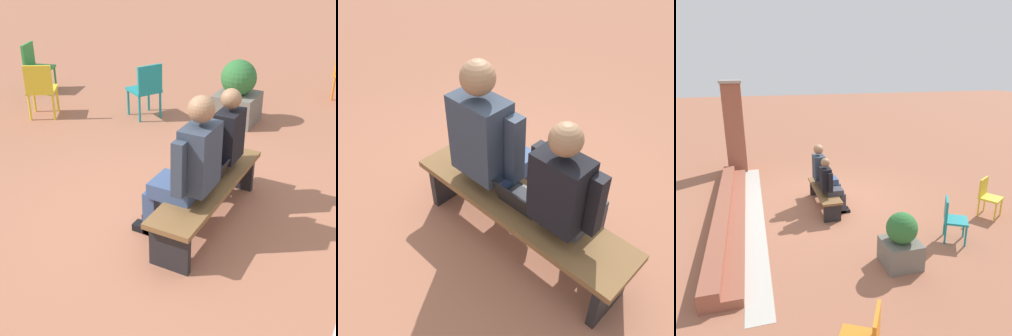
# 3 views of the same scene
# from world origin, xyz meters

# --- Properties ---
(ground_plane) EXTENTS (60.00, 60.00, 0.00)m
(ground_plane) POSITION_xyz_m (0.00, 0.00, 0.00)
(ground_plane) COLOR #9E6047
(concrete_strip) EXTENTS (6.81, 0.40, 0.01)m
(concrete_strip) POSITION_xyz_m (-0.28, 1.87, 0.00)
(concrete_strip) COLOR #B7B2A8
(concrete_strip) RESTS_ON ground
(brick_steps) EXTENTS (6.01, 0.60, 0.30)m
(brick_steps) POSITION_xyz_m (-0.28, 2.42, 0.12)
(brick_steps) COLOR #93513D
(brick_steps) RESTS_ON ground
(brick_pillar_left_of_steps) EXTENTS (0.64, 0.64, 2.77)m
(brick_pillar_left_of_steps) POSITION_xyz_m (3.26, 2.27, 1.40)
(brick_pillar_left_of_steps) COLOR #93513D
(brick_pillar_left_of_steps) RESTS_ON ground
(bench) EXTENTS (1.80, 0.44, 0.45)m
(bench) POSITION_xyz_m (-0.28, 0.27, 0.35)
(bench) COLOR brown
(bench) RESTS_ON ground
(person_student) EXTENTS (0.51, 0.65, 1.29)m
(person_student) POSITION_xyz_m (-0.64, 0.20, 0.70)
(person_student) COLOR #383842
(person_student) RESTS_ON ground
(person_adult) EXTENTS (0.60, 0.75, 1.43)m
(person_adult) POSITION_xyz_m (0.06, 0.20, 0.75)
(person_adult) COLOR #384C75
(person_adult) RESTS_ON ground
(laptop) EXTENTS (0.32, 0.29, 0.21)m
(laptop) POSITION_xyz_m (-0.29, 0.28, 0.50)
(laptop) COLOR black
(laptop) RESTS_ON bench
(plastic_chair_foreground) EXTENTS (0.57, 0.57, 0.84)m
(plastic_chair_foreground) POSITION_xyz_m (-2.44, -1.71, 0.48)
(plastic_chair_foreground) COLOR teal
(plastic_chair_foreground) RESTS_ON ground
(plastic_chair_mid_courtyard) EXTENTS (0.58, 0.58, 0.84)m
(plastic_chair_mid_courtyard) POSITION_xyz_m (-1.69, -3.10, 0.48)
(plastic_chair_mid_courtyard) COLOR gold
(plastic_chair_mid_courtyard) RESTS_ON ground
(planter) EXTENTS (0.60, 0.60, 0.94)m
(planter) POSITION_xyz_m (-2.92, -0.44, 0.44)
(planter) COLOR #6B665B
(planter) RESTS_ON ground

